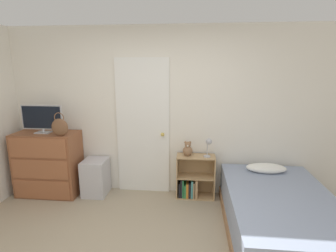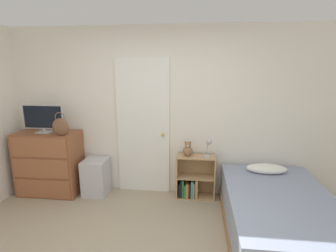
{
  "view_description": "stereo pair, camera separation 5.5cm",
  "coord_description": "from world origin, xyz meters",
  "px_view_note": "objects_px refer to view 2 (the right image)",
  "views": [
    {
      "loc": [
        0.48,
        -1.94,
        1.95
      ],
      "look_at": [
        0.11,
        1.7,
        1.13
      ],
      "focal_mm": 28.0,
      "sensor_mm": 36.0,
      "label": 1
    },
    {
      "loc": [
        0.53,
        -1.94,
        1.95
      ],
      "look_at": [
        0.11,
        1.7,
        1.13
      ],
      "focal_mm": 28.0,
      "sensor_mm": 36.0,
      "label": 2
    }
  ],
  "objects_px": {
    "teddy_bear": "(188,150)",
    "desk_lamp": "(209,144)",
    "tv": "(43,118)",
    "bookshelf": "(193,181)",
    "handbag": "(60,127)",
    "dresser": "(50,163)",
    "storage_bin": "(96,177)",
    "bed": "(279,216)"
  },
  "relations": [
    {
      "from": "bookshelf",
      "to": "bed",
      "type": "height_order",
      "value": "bookshelf"
    },
    {
      "from": "bookshelf",
      "to": "teddy_bear",
      "type": "distance_m",
      "value": 0.51
    },
    {
      "from": "tv",
      "to": "desk_lamp",
      "type": "height_order",
      "value": "tv"
    },
    {
      "from": "teddy_bear",
      "to": "desk_lamp",
      "type": "relative_size",
      "value": 0.78
    },
    {
      "from": "bookshelf",
      "to": "teddy_bear",
      "type": "xyz_separation_m",
      "value": [
        -0.08,
        -0.01,
        0.5
      ]
    },
    {
      "from": "storage_bin",
      "to": "teddy_bear",
      "type": "height_order",
      "value": "teddy_bear"
    },
    {
      "from": "storage_bin",
      "to": "tv",
      "type": "bearing_deg",
      "value": -176.3
    },
    {
      "from": "bed",
      "to": "tv",
      "type": "bearing_deg",
      "value": 167.48
    },
    {
      "from": "handbag",
      "to": "storage_bin",
      "type": "relative_size",
      "value": 0.62
    },
    {
      "from": "bookshelf",
      "to": "tv",
      "type": "bearing_deg",
      "value": -176.99
    },
    {
      "from": "storage_bin",
      "to": "teddy_bear",
      "type": "relative_size",
      "value": 2.5
    },
    {
      "from": "tv",
      "to": "desk_lamp",
      "type": "xyz_separation_m",
      "value": [
        2.47,
        0.07,
        -0.34
      ]
    },
    {
      "from": "storage_bin",
      "to": "bed",
      "type": "relative_size",
      "value": 0.28
    },
    {
      "from": "dresser",
      "to": "desk_lamp",
      "type": "distance_m",
      "value": 2.48
    },
    {
      "from": "bookshelf",
      "to": "teddy_bear",
      "type": "bearing_deg",
      "value": -176.23
    },
    {
      "from": "handbag",
      "to": "dresser",
      "type": "bearing_deg",
      "value": 154.18
    },
    {
      "from": "storage_bin",
      "to": "bookshelf",
      "type": "bearing_deg",
      "value": 2.67
    },
    {
      "from": "dresser",
      "to": "teddy_bear",
      "type": "xyz_separation_m",
      "value": [
        2.15,
        0.11,
        0.26
      ]
    },
    {
      "from": "teddy_bear",
      "to": "desk_lamp",
      "type": "xyz_separation_m",
      "value": [
        0.3,
        -0.04,
        0.11
      ]
    },
    {
      "from": "handbag",
      "to": "teddy_bear",
      "type": "bearing_deg",
      "value": 8.34
    },
    {
      "from": "teddy_bear",
      "to": "dresser",
      "type": "bearing_deg",
      "value": -177.08
    },
    {
      "from": "tv",
      "to": "bed",
      "type": "xyz_separation_m",
      "value": [
        3.28,
        -0.73,
        -0.95
      ]
    },
    {
      "from": "tv",
      "to": "storage_bin",
      "type": "xyz_separation_m",
      "value": [
        0.75,
        0.05,
        -0.93
      ]
    },
    {
      "from": "bookshelf",
      "to": "desk_lamp",
      "type": "relative_size",
      "value": 2.31
    },
    {
      "from": "handbag",
      "to": "bookshelf",
      "type": "bearing_deg",
      "value": 8.14
    },
    {
      "from": "bookshelf",
      "to": "bed",
      "type": "relative_size",
      "value": 0.33
    },
    {
      "from": "bed",
      "to": "dresser",
      "type": "bearing_deg",
      "value": 167.33
    },
    {
      "from": "tv",
      "to": "storage_bin",
      "type": "relative_size",
      "value": 1.13
    },
    {
      "from": "tv",
      "to": "teddy_bear",
      "type": "xyz_separation_m",
      "value": [
        2.17,
        0.11,
        -0.45
      ]
    },
    {
      "from": "desk_lamp",
      "to": "bed",
      "type": "bearing_deg",
      "value": -44.75
    },
    {
      "from": "tv",
      "to": "bookshelf",
      "type": "distance_m",
      "value": 2.45
    },
    {
      "from": "dresser",
      "to": "teddy_bear",
      "type": "height_order",
      "value": "dresser"
    },
    {
      "from": "teddy_bear",
      "to": "storage_bin",
      "type": "bearing_deg",
      "value": -177.39
    },
    {
      "from": "dresser",
      "to": "bed",
      "type": "bearing_deg",
      "value": -12.67
    },
    {
      "from": "bed",
      "to": "desk_lamp",
      "type": "bearing_deg",
      "value": 135.25
    },
    {
      "from": "tv",
      "to": "bed",
      "type": "height_order",
      "value": "tv"
    },
    {
      "from": "teddy_bear",
      "to": "bed",
      "type": "xyz_separation_m",
      "value": [
        1.11,
        -0.84,
        -0.5
      ]
    },
    {
      "from": "bookshelf",
      "to": "handbag",
      "type": "bearing_deg",
      "value": -171.86
    },
    {
      "from": "dresser",
      "to": "storage_bin",
      "type": "bearing_deg",
      "value": 3.51
    },
    {
      "from": "tv",
      "to": "desk_lamp",
      "type": "relative_size",
      "value": 2.2
    },
    {
      "from": "handbag",
      "to": "bed",
      "type": "xyz_separation_m",
      "value": [
        2.93,
        -0.58,
        -0.86
      ]
    },
    {
      "from": "bookshelf",
      "to": "storage_bin",
      "type": "bearing_deg",
      "value": -177.33
    }
  ]
}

